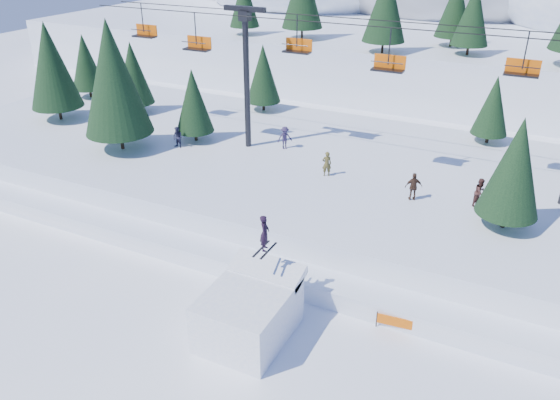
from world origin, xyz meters
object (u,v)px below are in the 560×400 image
at_px(jump_kicker, 249,311).
at_px(chairlift, 381,71).
at_px(banner_far, 500,334).
at_px(banner_near, 405,324).

relative_size(jump_kicker, chairlift, 0.13).
height_order(chairlift, banner_far, chairlift).
height_order(chairlift, banner_near, chairlift).
xyz_separation_m(jump_kicker, chairlift, (0.78, 16.42, 7.94)).
distance_m(chairlift, banner_far, 17.86).
xyz_separation_m(chairlift, banner_near, (5.96, -13.06, -8.78)).
bearing_deg(chairlift, jump_kicker, -92.73).
bearing_deg(banner_far, chairlift, 130.79).
bearing_deg(chairlift, banner_far, -49.21).
height_order(jump_kicker, chairlift, chairlift).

